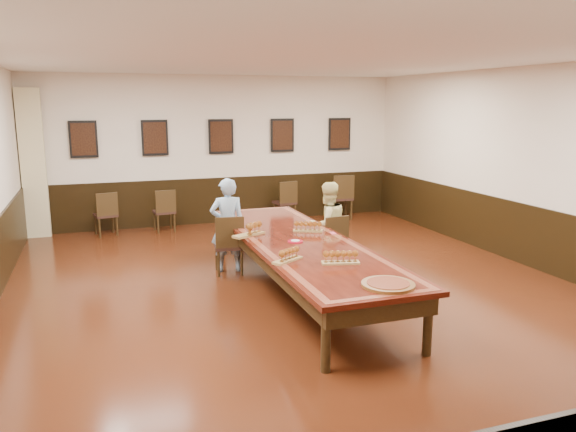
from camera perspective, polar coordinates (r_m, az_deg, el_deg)
name	(u,v)px	position (r m, az deg, el deg)	size (l,w,h in m)	color
floor	(300,293)	(7.99, 1.18, -7.80)	(8.00, 10.00, 0.02)	black
ceiling	(301,57)	(7.56, 1.29, 15.89)	(8.00, 10.00, 0.02)	white
wall_back	(221,150)	(12.41, -6.86, 6.66)	(8.00, 0.02, 3.20)	beige
wall_right	(537,168)	(9.75, 24.01, 4.44)	(0.02, 10.00, 3.20)	beige
chair_man	(229,244)	(8.78, -6.05, -2.83)	(0.44, 0.48, 0.93)	black
chair_woman	(330,242)	(8.95, 4.33, -2.65)	(0.42, 0.46, 0.89)	black
spare_chair_a	(106,214)	(11.79, -18.05, 0.24)	(0.41, 0.45, 0.88)	black
spare_chair_b	(164,210)	(11.85, -12.49, 0.58)	(0.41, 0.45, 0.88)	black
spare_chair_c	(284,201)	(12.51, -0.36, 1.52)	(0.43, 0.47, 0.92)	black
spare_chair_d	(341,197)	(12.87, 5.38, 1.98)	(0.48, 0.52, 1.02)	black
person_man	(228,225)	(8.81, -6.16, -0.93)	(0.54, 0.36, 1.49)	teal
person_woman	(327,225)	(8.97, 4.02, -0.96)	(0.69, 0.54, 1.40)	#F5E999
pink_phone	(333,233)	(8.20, 4.59, -1.75)	(0.07, 0.14, 0.01)	#DC4966
curtain	(33,164)	(12.01, -24.47, 4.83)	(0.45, 0.18, 2.90)	beige
wainscoting	(300,258)	(7.84, 1.20, -4.28)	(8.00, 10.00, 1.00)	black
conference_table	(300,250)	(7.81, 1.20, -3.49)	(1.40, 5.00, 0.76)	black
posters	(221,136)	(12.31, -6.83, 8.03)	(6.14, 0.04, 0.74)	black
flight_a	(251,230)	(8.05, -3.74, -1.39)	(0.52, 0.36, 0.19)	olive
flight_b	(308,227)	(8.27, 2.03, -1.11)	(0.45, 0.29, 0.16)	olive
flight_c	(288,255)	(6.75, 0.00, -4.02)	(0.44, 0.33, 0.16)	olive
flight_d	(341,258)	(6.67, 5.37, -4.24)	(0.47, 0.25, 0.17)	olive
red_plate_grp	(295,241)	(7.67, 0.75, -2.60)	(0.21, 0.21, 0.03)	#AD0B21
carved_platter	(388,285)	(5.96, 10.13, -6.88)	(0.60, 0.60, 0.04)	#512D10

